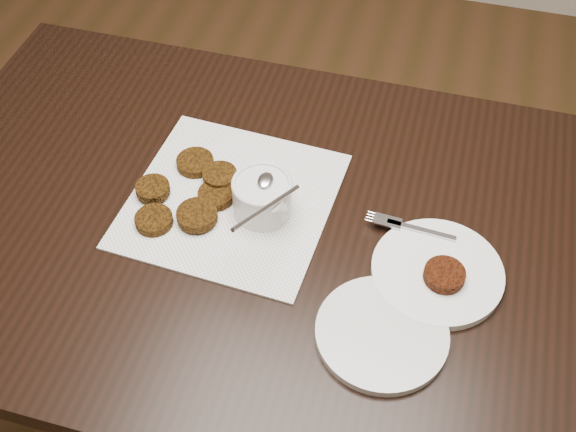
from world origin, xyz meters
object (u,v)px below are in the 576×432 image
object	(u,v)px
plate_with_patty	(438,269)
napkin	(231,200)
sauce_ramekin	(262,183)
plate_empty	(382,333)
table	(274,340)

from	to	relation	value
plate_with_patty	napkin	bearing A→B (deg)	170.30
sauce_ramekin	plate_with_patty	bearing A→B (deg)	-9.88
sauce_ramekin	plate_empty	bearing A→B (deg)	-37.76
plate_with_patty	sauce_ramekin	bearing A→B (deg)	170.12
sauce_ramekin	plate_with_patty	world-z (taller)	sauce_ramekin
table	plate_with_patty	bearing A→B (deg)	-6.30
napkin	sauce_ramekin	distance (m)	0.09
napkin	plate_empty	bearing A→B (deg)	-33.07
table	plate_with_patty	distance (m)	0.48
table	sauce_ramekin	distance (m)	0.45
plate_empty	napkin	bearing A→B (deg)	146.93
napkin	sauce_ramekin	bearing A→B (deg)	-8.79
plate_with_patty	plate_empty	size ratio (longest dim) A/B	1.05
sauce_ramekin	table	bearing A→B (deg)	-48.37
table	napkin	xyz separation A→B (m)	(-0.08, 0.03, 0.38)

